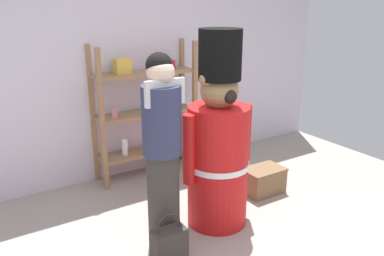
# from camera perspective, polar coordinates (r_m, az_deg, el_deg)

# --- Properties ---
(back_wall) EXTENTS (6.40, 0.12, 2.60)m
(back_wall) POSITION_cam_1_polar(r_m,az_deg,el_deg) (4.63, -12.77, 8.44)
(back_wall) COLOR silver
(back_wall) RESTS_ON ground_plane
(merchandise_shelf) EXTENTS (1.22, 0.35, 1.57)m
(merchandise_shelf) POSITION_cam_1_polar(r_m,az_deg,el_deg) (4.69, -6.65, 2.77)
(merchandise_shelf) COLOR #93704C
(merchandise_shelf) RESTS_ON ground_plane
(teddy_bear_guard) EXTENTS (0.73, 0.58, 1.80)m
(teddy_bear_guard) POSITION_cam_1_polar(r_m,az_deg,el_deg) (3.62, 3.76, -2.62)
(teddy_bear_guard) COLOR red
(teddy_bear_guard) RESTS_ON ground_plane
(person_shopper) EXTENTS (0.33, 0.31, 1.65)m
(person_shopper) POSITION_cam_1_polar(r_m,az_deg,el_deg) (3.20, -4.24, -3.21)
(person_shopper) COLOR #38332D
(person_shopper) RESTS_ON ground_plane
(shopping_bag) EXTENTS (0.28, 0.14, 0.44)m
(shopping_bag) POSITION_cam_1_polar(r_m,az_deg,el_deg) (3.32, -3.26, -16.39)
(shopping_bag) COLOR #332D28
(shopping_bag) RESTS_ON ground_plane
(display_crate) EXTENTS (0.44, 0.30, 0.28)m
(display_crate) POSITION_cam_1_polar(r_m,az_deg,el_deg) (4.47, 10.12, -7.36)
(display_crate) COLOR brown
(display_crate) RESTS_ON ground_plane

